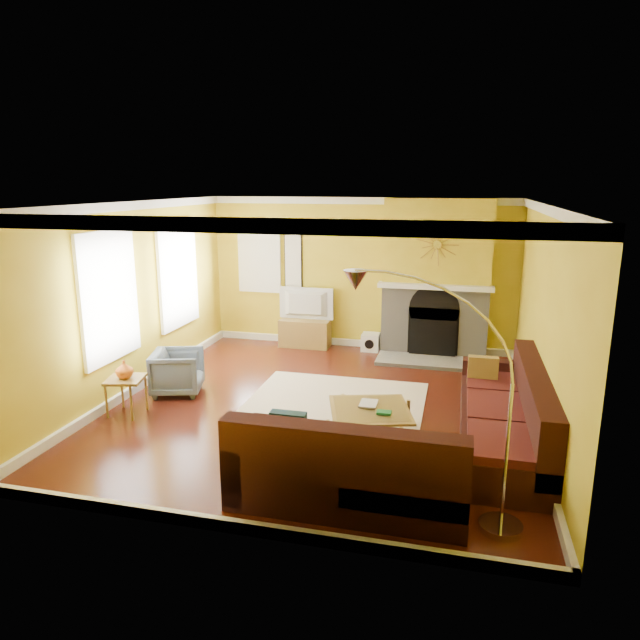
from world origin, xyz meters
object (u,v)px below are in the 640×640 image
(coffee_table, at_px, (370,422))
(side_table, at_px, (127,396))
(arc_lamp, at_px, (436,404))
(sectional_sofa, at_px, (406,410))
(armchair, at_px, (178,372))
(media_console, at_px, (305,333))

(coffee_table, distance_m, side_table, 3.19)
(arc_lamp, bearing_deg, side_table, 159.39)
(sectional_sofa, distance_m, armchair, 3.48)
(arc_lamp, bearing_deg, sectional_sofa, 104.47)
(media_console, distance_m, side_table, 3.88)
(side_table, height_order, arc_lamp, arc_lamp)
(sectional_sofa, height_order, media_console, sectional_sofa)
(sectional_sofa, bearing_deg, arc_lamp, -75.53)
(coffee_table, bearing_deg, arc_lamp, -63.11)
(coffee_table, height_order, arc_lamp, arc_lamp)
(coffee_table, relative_size, armchair, 1.33)
(coffee_table, height_order, side_table, side_table)
(armchair, relative_size, arc_lamp, 0.31)
(armchair, distance_m, arc_lamp, 4.47)
(media_console, distance_m, arc_lamp, 5.79)
(armchair, height_order, side_table, armchair)
(coffee_table, xyz_separation_m, armchair, (-2.90, 0.78, 0.13))
(armchair, bearing_deg, media_console, -38.83)
(media_console, relative_size, arc_lamp, 0.41)
(armchair, bearing_deg, sectional_sofa, -122.23)
(sectional_sofa, xyz_separation_m, coffee_table, (-0.44, 0.17, -0.27))
(media_console, xyz_separation_m, side_table, (-1.42, -3.61, -0.00))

